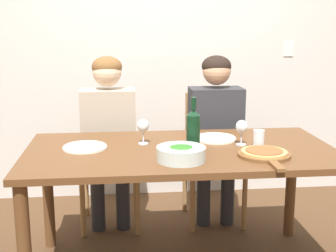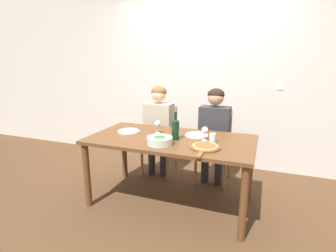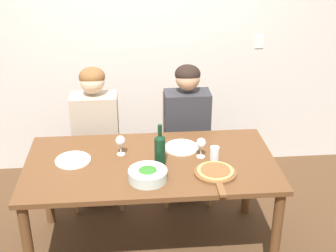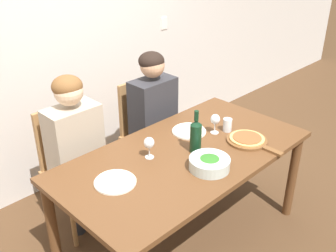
# 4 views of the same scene
# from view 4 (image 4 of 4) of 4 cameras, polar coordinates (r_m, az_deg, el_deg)

# --- Properties ---
(ground_plane) EXTENTS (40.00, 40.00, 0.00)m
(ground_plane) POSITION_cam_4_polar(r_m,az_deg,el_deg) (3.13, 2.16, -15.97)
(ground_plane) COLOR #4C331E
(back_wall) EXTENTS (10.00, 0.06, 2.70)m
(back_wall) POSITION_cam_4_polar(r_m,az_deg,el_deg) (3.43, -14.53, 13.10)
(back_wall) COLOR silver
(back_wall) RESTS_ON ground
(dining_table) EXTENTS (1.78, 0.92, 0.76)m
(dining_table) POSITION_cam_4_polar(r_m,az_deg,el_deg) (2.71, 2.41, -5.57)
(dining_table) COLOR brown
(dining_table) RESTS_ON ground
(chair_left) EXTENTS (0.42, 0.42, 0.95)m
(chair_left) POSITION_cam_4_polar(r_m,az_deg,el_deg) (3.09, -13.88, -5.28)
(chair_left) COLOR #9E7042
(chair_left) RESTS_ON ground
(chair_right) EXTENTS (0.42, 0.42, 0.95)m
(chair_right) POSITION_cam_4_polar(r_m,az_deg,el_deg) (3.48, -3.17, -0.58)
(chair_right) COLOR #9E7042
(chair_right) RESTS_ON ground
(person_woman) EXTENTS (0.47, 0.51, 1.25)m
(person_woman) POSITION_cam_4_polar(r_m,az_deg,el_deg) (2.89, -13.22, -2.18)
(person_woman) COLOR #28282D
(person_woman) RESTS_ON ground
(person_man) EXTENTS (0.47, 0.51, 1.25)m
(person_man) POSITION_cam_4_polar(r_m,az_deg,el_deg) (3.30, -1.97, 2.42)
(person_man) COLOR #28282D
(person_man) RESTS_ON ground
(wine_bottle) EXTENTS (0.08, 0.08, 0.30)m
(wine_bottle) POSITION_cam_4_polar(r_m,az_deg,el_deg) (2.62, 4.05, -1.37)
(wine_bottle) COLOR black
(wine_bottle) RESTS_ON dining_table
(broccoli_bowl) EXTENTS (0.26, 0.26, 0.08)m
(broccoli_bowl) POSITION_cam_4_polar(r_m,az_deg,el_deg) (2.49, 6.04, -5.41)
(broccoli_bowl) COLOR silver
(broccoli_bowl) RESTS_ON dining_table
(dinner_plate_left) EXTENTS (0.25, 0.25, 0.02)m
(dinner_plate_left) POSITION_cam_4_polar(r_m,az_deg,el_deg) (2.39, -7.68, -8.01)
(dinner_plate_left) COLOR silver
(dinner_plate_left) RESTS_ON dining_table
(dinner_plate_right) EXTENTS (0.25, 0.25, 0.02)m
(dinner_plate_right) POSITION_cam_4_polar(r_m,az_deg,el_deg) (2.92, 3.07, -0.71)
(dinner_plate_right) COLOR silver
(dinner_plate_right) RESTS_ON dining_table
(pizza_on_board) EXTENTS (0.29, 0.43, 0.04)m
(pizza_on_board) POSITION_cam_4_polar(r_m,az_deg,el_deg) (2.84, 11.53, -1.99)
(pizza_on_board) COLOR brown
(pizza_on_board) RESTS_ON dining_table
(wine_glass_left) EXTENTS (0.07, 0.07, 0.15)m
(wine_glass_left) POSITION_cam_4_polar(r_m,az_deg,el_deg) (2.56, -2.76, -2.59)
(wine_glass_left) COLOR silver
(wine_glass_left) RESTS_ON dining_table
(wine_glass_right) EXTENTS (0.07, 0.07, 0.15)m
(wine_glass_right) POSITION_cam_4_polar(r_m,az_deg,el_deg) (2.88, 6.87, 0.84)
(wine_glass_right) COLOR silver
(wine_glass_right) RESTS_ON dining_table
(water_tumbler) EXTENTS (0.07, 0.07, 0.10)m
(water_tumbler) POSITION_cam_4_polar(r_m,az_deg,el_deg) (2.95, 8.62, 0.16)
(water_tumbler) COLOR silver
(water_tumbler) RESTS_ON dining_table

